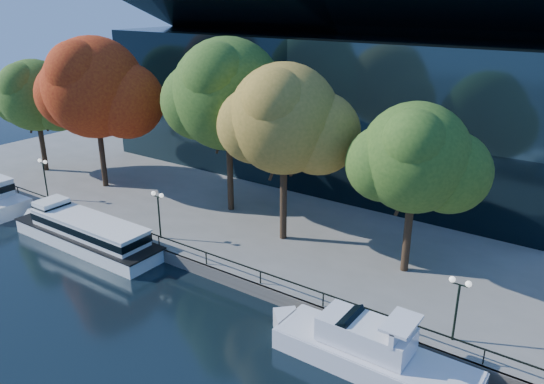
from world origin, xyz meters
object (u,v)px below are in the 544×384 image
Objects in this scene: cruiser_near at (366,349)px; lamp_2 at (458,295)px; tree_4 at (417,161)px; tree_0 at (35,97)px; lamp_0 at (44,170)px; tour_boat at (83,230)px; tree_2 at (229,97)px; lamp_1 at (158,204)px; tree_3 at (286,122)px; tree_1 at (95,90)px.

cruiser_near is 3.19× the size of lamp_2.
tree_4 is 3.06× the size of lamp_2.
lamp_2 is at bearing -6.24° from tree_0.
lamp_0 is (8.26, -5.26, -5.43)m from tree_0.
tree_0 is at bearing 154.95° from tour_boat.
tree_4 is (17.75, -1.86, -2.16)m from tree_2.
tree_3 is at bearing 34.19° from lamp_1.
tour_boat is 1.06× the size of tree_2.
tree_4 is at bearing 3.10° from tree_3.
lamp_1 is at bearing 169.14° from cruiser_near.
tree_1 is 39.14m from lamp_2.
lamp_2 is at bearing -8.47° from tree_1.
tour_boat is 15.43m from tree_1.
tree_3 is (-11.94, 9.67, 9.66)m from cruiser_near.
tree_0 reaches higher than cruiser_near.
tree_0 is at bearing 147.54° from lamp_0.
cruiser_near is at bearing -80.67° from tree_4.
cruiser_near is 20.98m from lamp_1.
tour_boat is 30.31m from lamp_2.
tree_4 is (32.73, 0.64, -1.68)m from tree_1.
tree_0 is at bearing -173.36° from tree_2.
tree_1 is 15.19m from tree_2.
tree_2 reaches higher than tree_1.
lamp_0 is (-34.50, -6.31, -5.41)m from tree_4.
lamp_0 is (-1.77, -5.67, -7.09)m from tree_1.
lamp_2 is at bearing 46.87° from cruiser_near.
tree_3 is at bearing 31.84° from tour_boat.
tree_2 is at bearing 160.53° from lamp_2.
lamp_0 and lamp_2 have the same top height.
tree_3 is 1.16× the size of tree_4.
tree_3 is 12.31m from lamp_1.
cruiser_near is at bearing -38.99° from tree_3.
tree_0 is 0.80× the size of tree_2.
tree_2 is 1.10× the size of tree_3.
tree_0 is 3.10× the size of lamp_0.
tree_1 reaches higher than cruiser_near.
cruiser_near is 25.13m from tree_2.
tree_1 is at bearing 2.36° from tree_0.
tour_boat is 26.37m from cruiser_near.
tree_1 is 1.07× the size of tree_3.
tour_boat is 4.11× the size of lamp_2.
tree_4 is at bearing 21.06° from tour_boat.
tree_3 is (7.49, -2.41, -0.74)m from tree_2.
tree_2 is 25.65m from lamp_2.
lamp_0 is (-24.23, -5.75, -6.84)m from tree_3.
tree_0 is (-44.44, 9.17, 8.25)m from cruiser_near.
tree_2 is (6.92, 11.36, 10.22)m from tour_boat.
tree_3 is at bearing -176.90° from tree_4.
tree_1 is 3.79× the size of lamp_1.
cruiser_near is 1.03× the size of tree_0.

